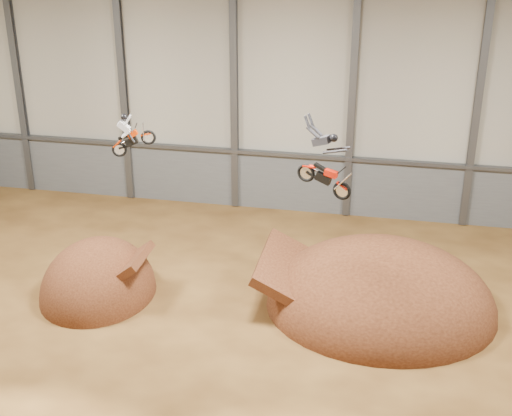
{
  "coord_description": "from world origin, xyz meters",
  "views": [
    {
      "loc": [
        5.71,
        -23.73,
        17.5
      ],
      "look_at": [
        0.11,
        4.0,
        4.88
      ],
      "focal_mm": 50.0,
      "sensor_mm": 36.0,
      "label": 1
    }
  ],
  "objects_px": {
    "takeoff_ramp": "(99,293)",
    "fmx_rider_a": "(136,130)",
    "landing_ramp": "(380,307)",
    "fmx_rider_b": "(322,158)"
  },
  "relations": [
    {
      "from": "fmx_rider_a",
      "to": "fmx_rider_b",
      "type": "relative_size",
      "value": 0.63
    },
    {
      "from": "takeoff_ramp",
      "to": "fmx_rider_a",
      "type": "distance_m",
      "value": 8.76
    },
    {
      "from": "takeoff_ramp",
      "to": "landing_ramp",
      "type": "relative_size",
      "value": 0.59
    },
    {
      "from": "takeoff_ramp",
      "to": "landing_ramp",
      "type": "height_order",
      "value": "landing_ramp"
    },
    {
      "from": "fmx_rider_a",
      "to": "landing_ramp",
      "type": "bearing_deg",
      "value": -4.92
    },
    {
      "from": "takeoff_ramp",
      "to": "fmx_rider_a",
      "type": "bearing_deg",
      "value": -6.0
    },
    {
      "from": "landing_ramp",
      "to": "fmx_rider_b",
      "type": "relative_size",
      "value": 3.33
    },
    {
      "from": "fmx_rider_a",
      "to": "fmx_rider_b",
      "type": "height_order",
      "value": "fmx_rider_b"
    },
    {
      "from": "takeoff_ramp",
      "to": "fmx_rider_a",
      "type": "relative_size",
      "value": 3.11
    },
    {
      "from": "landing_ramp",
      "to": "fmx_rider_a",
      "type": "distance_m",
      "value": 13.6
    }
  ]
}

